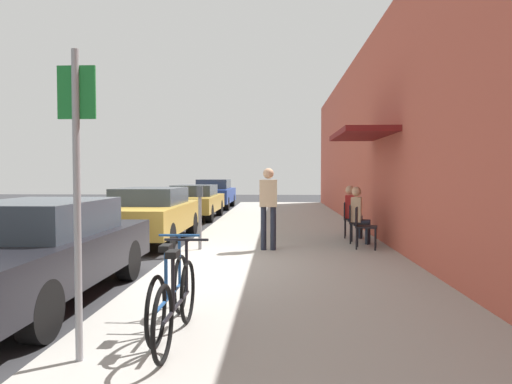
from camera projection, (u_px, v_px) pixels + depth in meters
ground_plane at (159, 271)px, 8.04m from camera, size 60.00×60.00×0.00m
sidewalk_slab at (286, 250)px, 9.93m from camera, size 4.50×32.00×0.12m
building_facade at (399, 127)px, 9.72m from camera, size 1.40×32.00×5.37m
parked_car_0 at (36, 250)px, 6.01m from camera, size 1.80×4.40×1.34m
parked_car_1 at (150, 214)px, 11.40m from camera, size 1.80×4.40×1.35m
parked_car_2 at (194, 201)px, 17.49m from camera, size 1.80×4.40×1.28m
parked_car_3 at (214, 193)px, 22.83m from camera, size 1.80×4.40×1.44m
parking_meter at (200, 213)px, 9.57m from camera, size 0.12×0.10×1.32m
street_sign at (77, 180)px, 3.82m from camera, size 0.32×0.06×2.60m
bicycle_0 at (177, 303)px, 4.33m from camera, size 0.46×1.71×0.90m
bicycle_1 at (170, 293)px, 4.67m from camera, size 0.46×1.71×0.90m
cafe_chair_0 at (362, 225)px, 9.69m from camera, size 0.53×0.53×0.87m
cafe_chair_1 at (356, 221)px, 10.47m from camera, size 0.53×0.53×0.87m
seated_patron_1 at (359, 213)px, 10.44m from camera, size 0.49×0.44×1.29m
cafe_chair_2 at (350, 217)px, 11.39m from camera, size 0.51×0.51×0.87m
seated_patron_2 at (352, 210)px, 11.37m from camera, size 0.48×0.42×1.29m
pedestrian_standing at (268, 202)px, 9.50m from camera, size 0.36×0.22×1.70m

